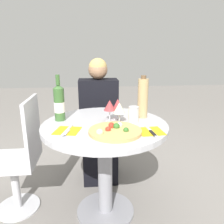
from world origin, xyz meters
name	(u,v)px	position (x,y,z in m)	size (l,w,h in m)	color
ground_plane	(106,212)	(0.00, 0.00, 0.00)	(12.00, 12.00, 0.00)	gray
dining_table	(105,146)	(0.00, 0.00, 0.56)	(0.87, 0.87, 0.73)	gray
chair_behind_diner	(99,128)	(-0.02, 0.73, 0.43)	(0.37, 0.37, 0.90)	silver
seated_diner	(99,125)	(-0.02, 0.59, 0.51)	(0.38, 0.44, 1.15)	black
chair_empty_side	(21,159)	(-0.63, 0.12, 0.43)	(0.37, 0.37, 0.90)	silver
pizza_large	(115,131)	(0.05, -0.18, 0.75)	(0.33, 0.33, 0.05)	tan
wine_bottle	(59,103)	(-0.32, 0.10, 0.86)	(0.08, 0.08, 0.33)	#38602D
tall_carafe	(143,98)	(0.29, 0.12, 0.88)	(0.08, 0.08, 0.31)	tan
sugar_shaker	(133,115)	(0.20, 0.00, 0.79)	(0.07, 0.07, 0.11)	silver
wine_glass_back_right	(118,104)	(0.10, 0.09, 0.85)	(0.07, 0.07, 0.15)	silver
wine_glass_center	(110,106)	(0.04, 0.05, 0.85)	(0.08, 0.08, 0.15)	silver
wine_glass_front_right	(119,108)	(0.10, 0.00, 0.84)	(0.08, 0.08, 0.15)	silver
place_setting_left	(67,131)	(-0.24, -0.13, 0.74)	(0.18, 0.19, 0.01)	gold
place_setting_right	(151,131)	(0.28, -0.19, 0.74)	(0.16, 0.19, 0.01)	gold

